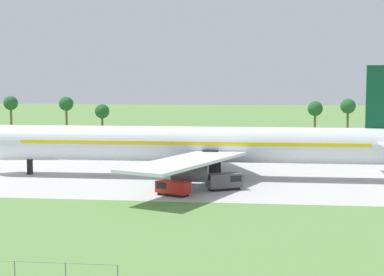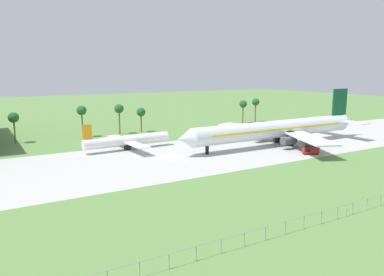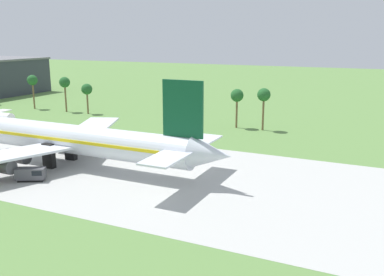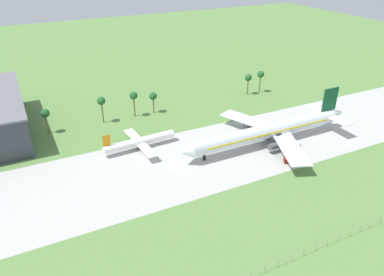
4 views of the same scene
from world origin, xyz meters
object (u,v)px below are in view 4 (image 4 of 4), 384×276
Objects in this scene: catering_van at (296,149)px; regional_aircraft at (139,142)px; baggage_tug at (290,160)px; jet_airliner at (270,131)px; no_stopping_sign at (285,262)px.

regional_aircraft is at bearing 150.57° from catering_van.
catering_van is at bearing 35.60° from baggage_tug.
jet_airliner is 63.77m from no_stopping_sign.
jet_airliner is 16.36m from baggage_tug.
regional_aircraft reaches higher than no_stopping_sign.
catering_van is (7.03, 5.03, 0.20)m from baggage_tug.
regional_aircraft is at bearing 142.57° from baggage_tug.
no_stopping_sign is (-39.53, -42.53, -0.25)m from catering_van.
no_stopping_sign is (12.22, -71.72, -1.92)m from regional_aircraft.
baggage_tug is 3.05× the size of no_stopping_sign.
baggage_tug is at bearing -144.40° from catering_van.
jet_airliner is at bearing 56.53° from no_stopping_sign.
no_stopping_sign is at bearing -80.33° from regional_aircraft.
jet_airliner is at bearing 80.59° from baggage_tug.
baggage_tug is at bearing -99.41° from jet_airliner.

